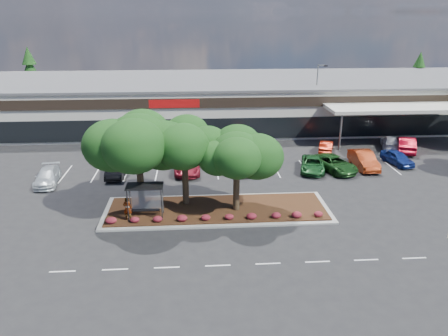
{
  "coord_description": "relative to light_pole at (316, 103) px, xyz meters",
  "views": [
    {
      "loc": [
        -3.66,
        -27.78,
        15.09
      ],
      "look_at": [
        -1.25,
        6.94,
        2.6
      ],
      "focal_mm": 35.0,
      "sensor_mm": 36.0,
      "label": 1
    }
  ],
  "objects": [
    {
      "name": "car_8",
      "position": [
        5.23,
        -13.31,
        -3.2
      ],
      "size": [
        2.58,
        4.41,
        1.41
      ],
      "primitive_type": "imported",
      "rotation": [
        0.0,
        0.0,
        0.23
      ],
      "color": "navy",
      "rests_on": "ground"
    },
    {
      "name": "retail_store",
      "position": [
        -12.14,
        6.51,
        -0.75
      ],
      "size": [
        80.4,
        25.2,
        6.25
      ],
      "color": "beige",
      "rests_on": "ground"
    },
    {
      "name": "car_6",
      "position": [
        -1.99,
        -14.79,
        -3.15
      ],
      "size": [
        4.31,
        5.96,
        1.51
      ],
      "primitive_type": "imported",
      "rotation": [
        0.0,
        0.0,
        0.38
      ],
      "color": "#194317",
      "rests_on": "ground"
    },
    {
      "name": "island_tree_mid",
      "position": [
        -16.7,
        -22.2,
        0.01
      ],
      "size": [
        6.6,
        6.6,
        7.32
      ],
      "primitive_type": null,
      "color": "#133B13",
      "rests_on": "landscape_island"
    },
    {
      "name": "car_4",
      "position": [
        -11.99,
        -13.81,
        -3.05
      ],
      "size": [
        4.31,
        6.33,
        1.7
      ],
      "primitive_type": "imported",
      "rotation": [
        0.0,
        0.0,
        0.36
      ],
      "color": "#B7B7B7",
      "rests_on": "ground"
    },
    {
      "name": "car_16",
      "position": [
        6.96,
        -7.71,
        -3.21
      ],
      "size": [
        3.34,
        5.15,
        1.39
      ],
      "primitive_type": "imported",
      "rotation": [
        0.0,
        0.0,
        2.82
      ],
      "color": "silver",
      "rests_on": "ground"
    },
    {
      "name": "island_tree_east",
      "position": [
        -12.7,
        -23.7,
        -0.39
      ],
      "size": [
        5.8,
        5.8,
        6.5
      ],
      "primitive_type": null,
      "color": "#133B13",
      "rests_on": "landscape_island"
    },
    {
      "name": "car_13",
      "position": [
        -10.92,
        -6.74,
        -3.22
      ],
      "size": [
        2.47,
        4.9,
        1.36
      ],
      "primitive_type": "imported",
      "rotation": [
        0.0,
        0.0,
        3.02
      ],
      "color": "black",
      "rests_on": "ground"
    },
    {
      "name": "car_10",
      "position": [
        -17.22,
        -8.58,
        -3.23
      ],
      "size": [
        3.45,
        5.02,
        1.35
      ],
      "primitive_type": "imported",
      "rotation": [
        0.0,
        0.0,
        3.51
      ],
      "color": "#A8AFB4",
      "rests_on": "ground"
    },
    {
      "name": "landscape_island",
      "position": [
        -14.2,
        -23.4,
        -3.78
      ],
      "size": [
        18.0,
        6.0,
        0.26
      ],
      "color": "#959591",
      "rests_on": "ground"
    },
    {
      "name": "lane_markings",
      "position": [
        -12.34,
        -16.97,
        -3.9
      ],
      "size": [
        33.12,
        20.06,
        0.01
      ],
      "color": "silver",
      "rests_on": "ground"
    },
    {
      "name": "car_0",
      "position": [
        -29.6,
        -16.37,
        -3.22
      ],
      "size": [
        2.47,
        4.94,
        1.38
      ],
      "primitive_type": "imported",
      "rotation": [
        0.0,
        0.0,
        0.12
      ],
      "color": "#B2BABF",
      "rests_on": "ground"
    },
    {
      "name": "person_waiting",
      "position": [
        -21.02,
        -24.99,
        -2.72
      ],
      "size": [
        0.76,
        0.6,
        1.85
      ],
      "primitive_type": "imported",
      "rotation": [
        0.0,
        0.0,
        2.89
      ],
      "color": "#594C47",
      "rests_on": "landscape_island"
    },
    {
      "name": "car_1",
      "position": [
        -23.44,
        -14.64,
        -3.12
      ],
      "size": [
        1.82,
        4.8,
        1.56
      ],
      "primitive_type": "imported",
      "rotation": [
        0.0,
        0.0,
        -0.03
      ],
      "color": "black",
      "rests_on": "ground"
    },
    {
      "name": "car_11",
      "position": [
        -17.45,
        -5.17,
        -3.14
      ],
      "size": [
        2.72,
        4.89,
        1.53
      ],
      "primitive_type": "imported",
      "rotation": [
        0.0,
        0.0,
        2.89
      ],
      "color": "#B4B4B4",
      "rests_on": "ground"
    },
    {
      "name": "shrub_row",
      "position": [
        -14.2,
        -25.5,
        -3.4
      ],
      "size": [
        17.0,
        0.8,
        0.5
      ],
      "primitive_type": null,
      "color": "maroon",
      "rests_on": "landscape_island"
    },
    {
      "name": "car_9",
      "position": [
        -20.84,
        -5.83,
        -3.23
      ],
      "size": [
        2.47,
        4.24,
        1.36
      ],
      "primitive_type": "imported",
      "rotation": [
        0.0,
        0.0,
        3.37
      ],
      "color": "silver",
      "rests_on": "ground"
    },
    {
      "name": "car_5",
      "position": [
        -4.12,
        -14.68,
        -3.21
      ],
      "size": [
        3.53,
        5.44,
        1.39
      ],
      "primitive_type": "imported",
      "rotation": [
        0.0,
        0.0,
        -0.26
      ],
      "color": "#1A4F21",
      "rests_on": "ground"
    },
    {
      "name": "car_17",
      "position": [
        8.17,
        -8.99,
        -3.04
      ],
      "size": [
        3.57,
        5.53,
        1.72
      ],
      "primitive_type": "imported",
      "rotation": [
        0.0,
        0.0,
        2.77
      ],
      "color": "maroon",
      "rests_on": "ground"
    },
    {
      "name": "conifer_north_west",
      "position": [
        -42.2,
        18.6,
        1.09
      ],
      "size": [
        4.4,
        4.4,
        10.0
      ],
      "primitive_type": "cone",
      "color": "#133B13",
      "rests_on": "ground"
    },
    {
      "name": "car_14",
      "position": [
        -0.98,
        -8.63,
        -3.24
      ],
      "size": [
        2.71,
        4.25,
        1.32
      ],
      "primitive_type": "imported",
      "rotation": [
        0.0,
        0.0,
        2.79
      ],
      "color": "maroon",
      "rests_on": "ground"
    },
    {
      "name": "car_2",
      "position": [
        -16.64,
        -14.19,
        -3.16
      ],
      "size": [
        2.58,
        5.39,
        1.48
      ],
      "primitive_type": "imported",
      "rotation": [
        0.0,
        0.0,
        -0.02
      ],
      "color": "maroon",
      "rests_on": "ground"
    },
    {
      "name": "island_tree_west",
      "position": [
        -20.2,
        -22.9,
        0.3
      ],
      "size": [
        7.2,
        7.2,
        7.89
      ],
      "primitive_type": null,
      "color": "#133B13",
      "rests_on": "landscape_island"
    },
    {
      "name": "light_pole",
      "position": [
        0.0,
        0.0,
        0.0
      ],
      "size": [
        1.43,
        0.6,
        8.88
      ],
      "rotation": [
        0.0,
        0.0,
        0.17
      ],
      "color": "#959591",
      "rests_on": "ground"
    },
    {
      "name": "car_7",
      "position": [
        1.29,
        -14.09,
        -3.05
      ],
      "size": [
        1.85,
        5.19,
        1.7
      ],
      "primitive_type": "imported",
      "rotation": [
        0.0,
        0.0,
        -0.01
      ],
      "color": "maroon",
      "rests_on": "ground"
    },
    {
      "name": "conifer_north_east",
      "position": [
        21.8,
        16.6,
        0.59
      ],
      "size": [
        3.96,
        3.96,
        9.0
      ],
      "primitive_type": "cone",
      "color": "#133B13",
      "rests_on": "ground"
    },
    {
      "name": "car_12",
      "position": [
        -10.36,
        -6.91,
        -3.21
      ],
      "size": [
        1.75,
        4.32,
        1.39
      ],
      "primitive_type": "imported",
      "rotation": [
        0.0,
        0.0,
        3.07
      ],
      "color": "maroon",
      "rests_on": "ground"
    },
    {
      "name": "ground",
      "position": [
        -12.2,
        -27.4,
        -3.91
      ],
      "size": [
        160.0,
        160.0,
        0.0
      ],
      "primitive_type": "plane",
      "color": "black",
      "rests_on": "ground"
    },
    {
      "name": "bus_shelter",
      "position": [
        -19.7,
        -24.45,
        -1.6
      ],
      "size": [
        2.75,
        1.55,
        2.59
      ],
      "color": "black",
      "rests_on": "landscape_island"
    },
    {
      "name": "car_3",
      "position": [
        -12.41,
        -13.11,
        -3.09
      ],
      "size": [
        2.19,
        5.1,
        1.63
      ],
      "primitive_type": "imported",
      "rotation": [
        0.0,
        0.0,
        0.1
      ],
      "color": "black",
      "rests_on": "ground"
    }
  ]
}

